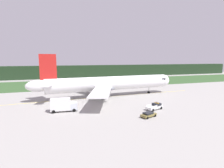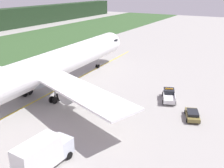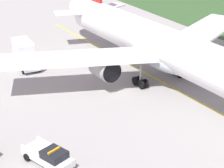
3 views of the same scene
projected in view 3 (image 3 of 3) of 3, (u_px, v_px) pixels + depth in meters
The scene contains 5 objects.
ground at pixel (117, 93), 52.37m from camera, with size 320.00×320.00×0.00m, color #999692.
taxiway_centerline_main at pixel (176, 89), 53.36m from camera, with size 75.71×0.30×0.01m, color yellow.
airliner at pixel (175, 52), 51.73m from camera, with size 57.31×43.48×16.25m.
ops_pickup_truck at pixel (49, 156), 37.64m from camera, with size 5.83×3.80×1.94m.
catering_truck at pixel (25, 54), 60.29m from camera, with size 7.38×3.04×3.95m.
Camera 3 is at (40.78, -23.86, 22.63)m, focal length 63.89 mm.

